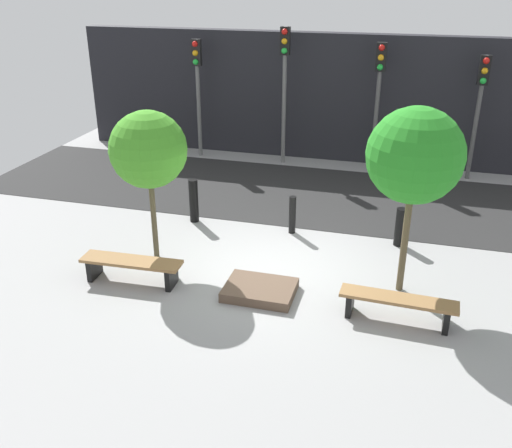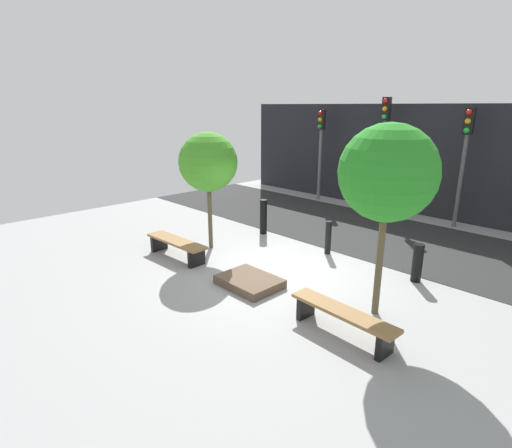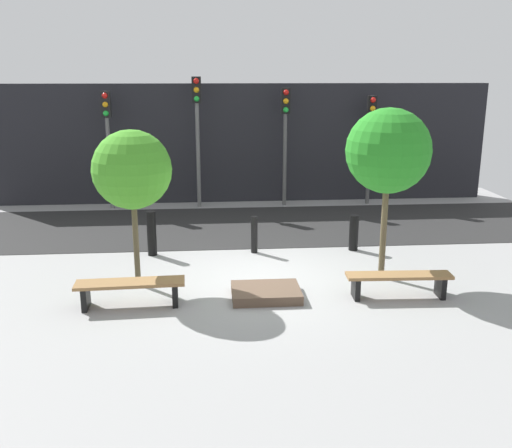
{
  "view_description": "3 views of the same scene",
  "coord_description": "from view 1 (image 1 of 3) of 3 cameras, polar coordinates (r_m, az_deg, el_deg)",
  "views": [
    {
      "loc": [
        2.38,
        -9.76,
        5.6
      ],
      "look_at": [
        -0.19,
        -0.55,
        1.24
      ],
      "focal_mm": 40.0,
      "sensor_mm": 36.0,
      "label": 1
    },
    {
      "loc": [
        5.77,
        -6.33,
        3.73
      ],
      "look_at": [
        0.09,
        -0.85,
        1.38
      ],
      "focal_mm": 28.0,
      "sensor_mm": 36.0,
      "label": 2
    },
    {
      "loc": [
        -1.02,
        -10.99,
        4.12
      ],
      "look_at": [
        -0.16,
        -0.61,
        1.35
      ],
      "focal_mm": 40.0,
      "sensor_mm": 36.0,
      "label": 3
    }
  ],
  "objects": [
    {
      "name": "bollard_center",
      "position": [
        12.7,
        14.21,
        -0.3
      ],
      "size": [
        0.22,
        0.22,
        0.86
      ],
      "primitive_type": "cylinder",
      "color": "black",
      "rests_on": "ground"
    },
    {
      "name": "ground_plane",
      "position": [
        11.5,
        1.64,
        -4.63
      ],
      "size": [
        18.0,
        18.0,
        0.0
      ],
      "primitive_type": "plane",
      "color": "gray"
    },
    {
      "name": "traffic_light_east",
      "position": [
        16.9,
        21.52,
        11.88
      ],
      "size": [
        0.28,
        0.27,
        3.43
      ],
      "color": "#4E4E4E",
      "rests_on": "ground"
    },
    {
      "name": "bollard_left",
      "position": [
        12.92,
        3.66,
        0.93
      ],
      "size": [
        0.16,
        0.16,
        0.88
      ],
      "primitive_type": "cylinder",
      "color": "black",
      "rests_on": "ground"
    },
    {
      "name": "bench_right",
      "position": [
        10.08,
        14.01,
        -7.74
      ],
      "size": [
        1.99,
        0.48,
        0.47
      ],
      "rotation": [
        0.0,
        0.0,
        -0.04
      ],
      "color": "black",
      "rests_on": "ground"
    },
    {
      "name": "planter_bed",
      "position": [
        10.65,
        0.39,
        -6.62
      ],
      "size": [
        1.29,
        0.97,
        0.18
      ],
      "primitive_type": "cube",
      "color": "brown",
      "rests_on": "ground"
    },
    {
      "name": "bench_left",
      "position": [
        11.2,
        -12.32,
        -4.1
      ],
      "size": [
        1.98,
        0.55,
        0.47
      ],
      "rotation": [
        0.0,
        0.0,
        0.04
      ],
      "color": "black",
      "rests_on": "ground"
    },
    {
      "name": "tree_behind_left_bench",
      "position": [
        11.33,
        -10.73,
        7.28
      ],
      "size": [
        1.52,
        1.52,
        3.1
      ],
      "color": "#4E4530",
      "rests_on": "ground"
    },
    {
      "name": "traffic_light_mid_east",
      "position": [
        16.82,
        12.17,
        13.49
      ],
      "size": [
        0.28,
        0.27,
        3.67
      ],
      "color": "#4F4F4F",
      "rests_on": "ground"
    },
    {
      "name": "tree_behind_right_bench",
      "position": [
        10.14,
        15.61,
        6.55
      ],
      "size": [
        1.68,
        1.68,
        3.48
      ],
      "color": "brown",
      "rests_on": "ground"
    },
    {
      "name": "traffic_light_west",
      "position": [
        17.99,
        -5.89,
        14.42
      ],
      "size": [
        0.28,
        0.27,
        3.59
      ],
      "color": "#5F5F5F",
      "rests_on": "ground"
    },
    {
      "name": "traffic_light_mid_west",
      "position": [
        17.16,
        2.87,
        14.93
      ],
      "size": [
        0.28,
        0.27,
        4.01
      ],
      "color": "#616161",
      "rests_on": "ground"
    },
    {
      "name": "bollard_far_left",
      "position": [
        13.53,
        -6.25,
        2.33
      ],
      "size": [
        0.22,
        0.22,
        1.05
      ],
      "primitive_type": "cylinder",
      "color": "black",
      "rests_on": "ground"
    },
    {
      "name": "road_strip",
      "position": [
        15.3,
        5.55,
        2.94
      ],
      "size": [
        18.0,
        4.36,
        0.01
      ],
      "primitive_type": "cube",
      "color": "#262626",
      "rests_on": "ground"
    },
    {
      "name": "building_facade",
      "position": [
        17.94,
        7.8,
        12.39
      ],
      "size": [
        16.2,
        0.5,
        3.8
      ],
      "primitive_type": "cube",
      "color": "black",
      "rests_on": "ground"
    }
  ]
}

